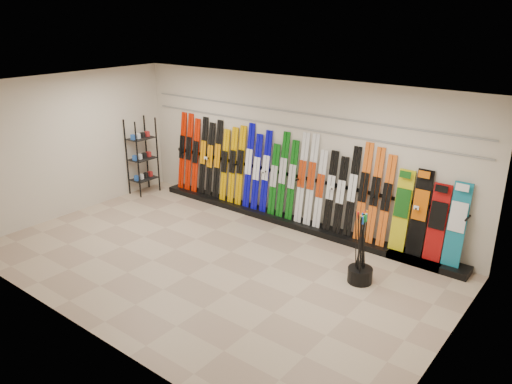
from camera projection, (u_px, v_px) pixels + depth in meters
The scene contains 13 objects.
floor at pixel (211, 263), 8.78m from camera, with size 8.00×8.00×0.00m, color tan.
back_wall at pixel (292, 151), 10.12m from camera, with size 8.00×8.00×0.00m, color beige.
left_wall at pixel (70, 145), 10.57m from camera, with size 5.00×5.00×0.00m, color beige.
right_wall at pixel (453, 250), 5.96m from camera, with size 5.00×5.00×0.00m, color beige.
ceiling at pixel (205, 92), 7.75m from camera, with size 8.00×8.00×0.00m, color silver.
ski_rack_base at pixel (294, 222), 10.32m from camera, with size 8.00×0.40×0.12m, color black.
skis at pixel (269, 173), 10.46m from camera, with size 5.38×0.27×1.83m.
snowboards at pixel (428, 218), 8.54m from camera, with size 1.26×0.24×1.54m.
accessory_rack at pixel (142, 156), 11.89m from camera, with size 0.40×0.60×1.82m, color black.
pole_bin at pixel (360, 275), 8.14m from camera, with size 0.40×0.40×0.25m, color black.
ski_poles at pixel (361, 248), 7.98m from camera, with size 0.26×0.39×1.18m.
slatwall_rail_0 at pixel (292, 127), 9.93m from camera, with size 7.60×0.02×0.03m, color gray.
slatwall_rail_1 at pixel (293, 112), 9.83m from camera, with size 7.60×0.02×0.03m, color gray.
Camera 1 is at (5.43, -5.68, 4.20)m, focal length 35.00 mm.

